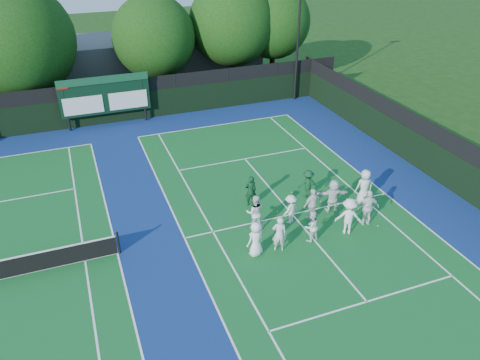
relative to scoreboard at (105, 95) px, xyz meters
name	(u,v)px	position (x,y,z in m)	size (l,w,h in m)	color
ground	(302,225)	(7.01, -15.59, -2.19)	(120.00, 120.00, 0.00)	#183B10
court_apron	(174,241)	(1.01, -14.59, -2.19)	(34.00, 32.00, 0.01)	navy
near_court	(292,214)	(7.01, -14.59, -2.18)	(11.05, 23.85, 0.01)	#135E24
back_fence	(121,103)	(1.01, 0.41, -0.83)	(34.00, 0.08, 3.00)	black
divider_fence_right	(443,160)	(16.01, -14.59, -0.83)	(0.08, 32.00, 3.00)	black
scoreboard	(105,95)	(0.00, 0.00, 0.00)	(6.00, 0.21, 3.55)	black
clubhouse	(153,59)	(5.01, 8.41, -0.19)	(18.00, 6.00, 4.00)	#57565B
light_pole_right	(299,17)	(14.51, 0.11, 4.11)	(1.20, 0.30, 10.12)	black
tree_b	(19,43)	(-4.84, 3.99, 3.01)	(7.94, 7.94, 9.38)	black
tree_c	(156,39)	(4.58, 3.99, 2.54)	(6.19, 6.19, 7.99)	black
tree_d	(233,24)	(10.79, 3.99, 3.14)	(6.71, 6.71, 8.86)	black
tree_e	(275,23)	(14.37, 3.99, 2.97)	(5.91, 5.91, 8.27)	black
tennis_ball_0	(278,212)	(6.41, -14.15, -2.16)	(0.07, 0.07, 0.07)	#C8CE18
tennis_ball_1	(292,192)	(7.91, -12.75, -2.16)	(0.07, 0.07, 0.07)	#C8CE18
tennis_ball_2	(378,226)	(10.37, -16.95, -2.16)	(0.07, 0.07, 0.07)	#C8CE18
tennis_ball_3	(192,252)	(1.56, -15.72, -2.16)	(0.07, 0.07, 0.07)	#C8CE18
tennis_ball_4	(308,184)	(9.09, -12.30, -2.16)	(0.07, 0.07, 0.07)	#C8CE18
tennis_ball_5	(356,200)	(10.63, -14.65, -2.16)	(0.07, 0.07, 0.07)	#C8CE18
player_front_0	(256,239)	(4.12, -16.81, -1.36)	(0.81, 0.53, 1.66)	white
player_front_1	(279,234)	(5.20, -16.87, -1.33)	(0.63, 0.41, 1.73)	silver
player_front_2	(311,226)	(6.85, -16.74, -1.43)	(0.74, 0.58, 1.53)	white
player_front_3	(348,216)	(8.70, -16.83, -1.28)	(1.17, 0.67, 1.81)	white
player_front_4	(368,208)	(9.93, -16.56, -1.27)	(1.08, 0.45, 1.84)	white
player_back_0	(255,212)	(4.84, -14.97, -1.31)	(0.86, 0.67, 1.77)	silver
player_back_1	(290,209)	(6.59, -15.14, -1.44)	(0.97, 0.56, 1.51)	white
player_back_2	(312,204)	(7.71, -15.26, -1.35)	(0.99, 0.41, 1.68)	silver
player_back_3	(333,196)	(9.01, -14.95, -1.33)	(1.60, 0.51, 1.73)	white
player_back_4	(364,187)	(10.87, -14.86, -1.26)	(0.91, 0.59, 1.86)	silver
coach_left	(251,191)	(5.42, -13.02, -1.36)	(0.60, 0.40, 1.66)	#0D331A
coach_right	(308,184)	(8.48, -13.36, -1.42)	(1.00, 0.58, 1.55)	#103D1F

